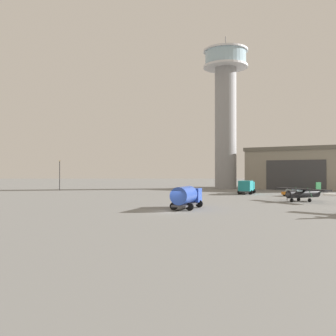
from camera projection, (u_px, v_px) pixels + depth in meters
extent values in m
plane|color=slate|center=(170.00, 211.00, 46.18)|extent=(400.00, 400.00, 0.00)
cylinder|color=gray|center=(226.00, 128.00, 108.01)|extent=(6.12, 6.12, 34.61)
cylinder|color=silver|center=(225.00, 67.00, 108.14)|extent=(12.69, 12.69, 0.60)
cylinder|color=#99B7C6|center=(225.00, 59.00, 108.16)|extent=(11.68, 11.68, 4.00)
cylinder|color=silver|center=(225.00, 51.00, 108.18)|extent=(12.69, 12.69, 0.50)
cylinder|color=#38383D|center=(225.00, 43.00, 108.20)|extent=(0.16, 0.16, 4.00)
cube|color=gray|center=(305.00, 170.00, 105.97)|extent=(34.72, 33.03, 10.39)
cube|color=#625C52|center=(305.00, 150.00, 106.01)|extent=(35.55, 33.86, 1.00)
cube|color=#38383A|center=(295.00, 175.00, 96.82)|extent=(12.70, 8.35, 7.80)
cylinder|color=black|center=(303.00, 194.00, 60.97)|extent=(6.38, 4.10, 1.29)
cone|color=#38383D|center=(287.00, 194.00, 59.36)|extent=(1.25, 1.23, 0.90)
cube|color=#38383D|center=(287.00, 194.00, 59.36)|extent=(0.10, 0.12, 1.98)
cube|color=black|center=(302.00, 189.00, 60.83)|extent=(6.12, 10.00, 0.21)
cylinder|color=#287A42|center=(294.00, 191.00, 62.31)|extent=(0.54, 0.95, 1.41)
cylinder|color=#287A42|center=(310.00, 192.00, 59.35)|extent=(0.54, 0.95, 1.41)
cube|color=#99B7C6|center=(297.00, 192.00, 60.39)|extent=(1.49, 1.44, 0.73)
cone|color=black|center=(318.00, 193.00, 62.58)|extent=(1.74, 1.53, 0.97)
cube|color=#287A42|center=(318.00, 188.00, 62.59)|extent=(1.08, 0.63, 1.77)
cube|color=black|center=(318.00, 192.00, 62.58)|extent=(2.25, 3.21, 0.10)
cylinder|color=black|center=(292.00, 200.00, 59.81)|extent=(0.44, 0.64, 0.63)
cylinder|color=black|center=(299.00, 199.00, 62.07)|extent=(0.44, 0.64, 0.63)
cylinder|color=black|center=(310.00, 200.00, 60.04)|extent=(0.44, 0.64, 0.63)
cube|color=#38383D|center=(247.00, 191.00, 81.30)|extent=(4.30, 6.83, 0.24)
cube|color=teal|center=(248.00, 186.00, 83.50)|extent=(3.00, 2.63, 1.85)
cube|color=#99B7C6|center=(249.00, 184.00, 84.30)|extent=(1.99, 0.86, 0.92)
cube|color=teal|center=(246.00, 186.00, 80.31)|extent=(3.96, 5.04, 2.14)
cylinder|color=black|center=(243.00, 191.00, 83.84)|extent=(1.03, 0.63, 1.00)
cylinder|color=black|center=(254.00, 191.00, 83.02)|extent=(1.03, 0.63, 1.00)
cylinder|color=black|center=(240.00, 192.00, 79.87)|extent=(1.03, 0.63, 1.00)
cylinder|color=black|center=(250.00, 192.00, 79.05)|extent=(1.03, 0.63, 1.00)
cube|color=#38383D|center=(187.00, 204.00, 49.39)|extent=(4.18, 7.20, 0.24)
cube|color=#2847A8|center=(192.00, 195.00, 51.76)|extent=(2.89, 2.65, 1.87)
cube|color=#99B7C6|center=(194.00, 192.00, 52.62)|extent=(1.91, 0.77, 0.94)
cylinder|color=#2847A8|center=(184.00, 195.00, 48.34)|extent=(3.74, 5.21, 2.24)
cylinder|color=black|center=(184.00, 203.00, 52.04)|extent=(1.03, 0.60, 1.00)
cylinder|color=black|center=(199.00, 204.00, 51.32)|extent=(1.03, 0.60, 1.00)
cylinder|color=black|center=(174.00, 206.00, 47.78)|extent=(1.03, 0.60, 1.00)
cylinder|color=black|center=(190.00, 207.00, 47.06)|extent=(1.03, 0.60, 1.00)
cube|color=orange|center=(292.00, 193.00, 74.83)|extent=(4.56, 3.74, 0.55)
cube|color=#99B7C6|center=(293.00, 190.00, 74.94)|extent=(2.87, 2.62, 0.50)
cylinder|color=black|center=(291.00, 195.00, 73.39)|extent=(0.48, 0.64, 0.64)
cylinder|color=black|center=(284.00, 194.00, 74.80)|extent=(0.48, 0.64, 0.64)
cylinder|color=black|center=(300.00, 194.00, 74.85)|extent=(0.48, 0.64, 0.64)
cylinder|color=black|center=(294.00, 194.00, 76.27)|extent=(0.48, 0.64, 0.64)
cylinder|color=#38383D|center=(60.00, 176.00, 96.98)|extent=(0.18, 0.18, 7.43)
sphere|color=#F9E5B2|center=(60.00, 161.00, 97.02)|extent=(0.44, 0.44, 0.44)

